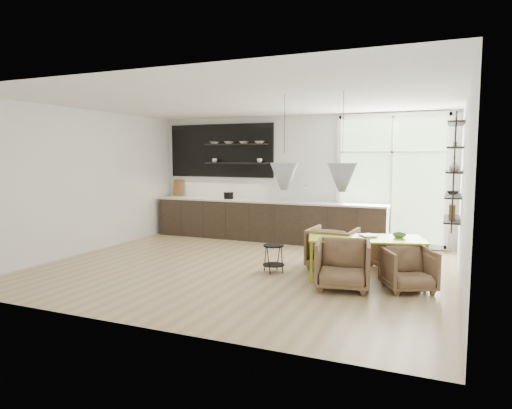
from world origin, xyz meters
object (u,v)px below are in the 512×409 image
at_px(armchair_back_left, 333,248).
at_px(wire_stool, 274,255).
at_px(armchair_back_right, 392,251).
at_px(armchair_front_left, 343,265).
at_px(armchair_front_right, 409,270).
at_px(dining_table, 366,240).

distance_m(armchair_back_left, wire_stool, 1.09).
distance_m(armchair_back_left, armchair_back_right, 1.03).
xyz_separation_m(armchair_front_left, armchair_front_right, (0.91, 0.28, -0.05)).
xyz_separation_m(armchair_front_left, wire_stool, (-1.29, 0.50, -0.06)).
xyz_separation_m(armchair_back_right, wire_stool, (-1.81, -1.05, -0.01)).
height_order(armchair_back_right, armchair_front_left, armchair_front_left).
bearing_deg(dining_table, armchair_front_right, -49.39).
bearing_deg(armchair_back_right, armchair_front_left, 34.93).
bearing_deg(armchair_back_right, armchair_front_right, 70.50).
xyz_separation_m(armchair_back_right, armchair_front_left, (-0.52, -1.54, 0.05)).
bearing_deg(armchair_front_left, armchair_front_right, 7.30).
bearing_deg(armchair_back_left, dining_table, 149.51).
height_order(armchair_back_left, armchair_front_left, armchair_back_left).
relative_size(dining_table, armchair_front_right, 2.85).
relative_size(armchair_back_right, wire_stool, 1.45).
relative_size(armchair_back_left, armchair_front_right, 1.17).
bearing_deg(armchair_front_left, armchair_back_right, 61.40).
xyz_separation_m(armchair_front_right, wire_stool, (-2.19, 0.21, -0.01)).
bearing_deg(dining_table, armchair_back_left, 130.51).
height_order(dining_table, armchair_back_left, armchair_back_left).
distance_m(dining_table, armchair_back_left, 0.81).
relative_size(armchair_back_right, armchair_front_right, 0.99).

